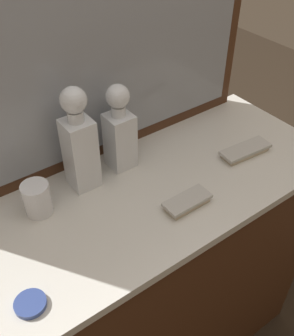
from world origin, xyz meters
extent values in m
cube|color=#472816|center=(0.00, 0.00, 0.43)|extent=(1.14, 0.47, 0.87)
cube|color=silver|center=(0.00, 0.00, 0.88)|extent=(1.18, 0.48, 0.03)
cube|color=#472816|center=(0.00, 0.23, 1.24)|extent=(1.05, 0.03, 0.69)
cube|color=gray|center=(0.00, 0.21, 1.24)|extent=(0.97, 0.01, 0.61)
cube|color=white|center=(0.01, 0.14, 0.98)|extent=(0.07, 0.07, 0.17)
cube|color=brown|center=(0.01, 0.14, 0.95)|extent=(0.06, 0.06, 0.12)
cylinder|color=white|center=(0.01, 0.14, 1.08)|extent=(0.04, 0.04, 0.03)
sphere|color=white|center=(0.01, 0.14, 1.12)|extent=(0.07, 0.07, 0.07)
cube|color=white|center=(-0.13, 0.13, 1.00)|extent=(0.08, 0.08, 0.21)
cube|color=brown|center=(-0.13, 0.13, 0.97)|extent=(0.06, 0.06, 0.15)
cylinder|color=white|center=(-0.13, 0.13, 1.12)|extent=(0.04, 0.04, 0.03)
sphere|color=white|center=(-0.13, 0.13, 1.16)|extent=(0.07, 0.07, 0.07)
cylinder|color=white|center=(-0.28, 0.10, 0.94)|extent=(0.07, 0.07, 0.09)
cylinder|color=silver|center=(-0.28, 0.10, 0.90)|extent=(0.07, 0.07, 0.01)
cube|color=#B7A88C|center=(0.05, -0.11, 0.90)|extent=(0.12, 0.05, 0.01)
cube|color=#B7B5AD|center=(0.05, -0.11, 0.91)|extent=(0.13, 0.06, 0.01)
cube|color=#B7A88C|center=(0.34, -0.05, 0.90)|extent=(0.15, 0.07, 0.01)
cube|color=#B7B5AD|center=(0.34, -0.05, 0.91)|extent=(0.17, 0.07, 0.01)
cylinder|color=#33478C|center=(-0.41, -0.14, 0.90)|extent=(0.07, 0.07, 0.01)
camera|label=1|loc=(-0.48, -0.66, 1.65)|focal=42.68mm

